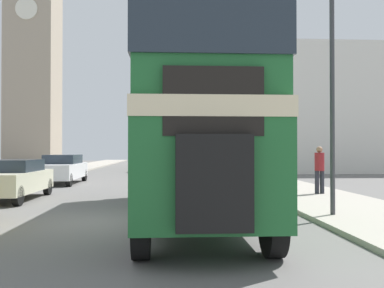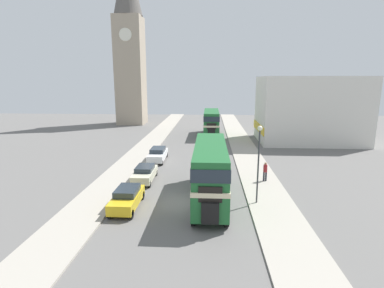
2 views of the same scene
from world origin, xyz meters
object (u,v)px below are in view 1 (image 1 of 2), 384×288
pedestrian_walking (319,167)px  car_parked_mid (13,179)px  street_lamp (332,63)px  bus_distant (176,142)px  car_parked_far (62,169)px  church_tower (34,18)px  double_decker_bus (192,117)px

pedestrian_walking → car_parked_mid: bearing=-178.3°
pedestrian_walking → street_lamp: size_ratio=0.30×
car_parked_mid → street_lamp: (9.57, -4.74, 3.22)m
car_parked_mid → bus_distant: bearing=75.2°
bus_distant → street_lamp: 28.67m
car_parked_far → church_tower: size_ratio=0.13×
double_decker_bus → pedestrian_walking: size_ratio=6.01×
double_decker_bus → church_tower: (-16.71, 41.29, 15.12)m
church_tower → street_lamp: bearing=-64.2°
bus_distant → street_lamp: bearing=-83.3°
car_parked_mid → car_parked_far: 7.20m
bus_distant → car_parked_far: bearing=-110.8°
street_lamp → church_tower: 48.52m
bus_distant → car_parked_mid: bus_distant is taller
car_parked_mid → church_tower: 42.22m
street_lamp → car_parked_mid: bearing=153.7°
bus_distant → car_parked_mid: size_ratio=2.39×
double_decker_bus → bus_distant: 27.85m
double_decker_bus → bus_distant: size_ratio=1.04×
car_parked_far → church_tower: church_tower is taller
double_decker_bus → car_parked_far: (-6.06, 11.34, -1.84)m
pedestrian_walking → street_lamp: 6.00m
pedestrian_walking → church_tower: size_ratio=0.05×
double_decker_bus → street_lamp: size_ratio=1.80×
car_parked_far → pedestrian_walking: 13.05m
car_parked_far → pedestrian_walking: bearing=-31.8°
street_lamp → bus_distant: bearing=96.7°
bus_distant → car_parked_far: 17.74m
car_parked_mid → church_tower: church_tower is taller
double_decker_bus → pedestrian_walking: 6.90m
car_parked_far → pedestrian_walking: (11.09, -6.87, 0.34)m
double_decker_bus → church_tower: 47.04m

